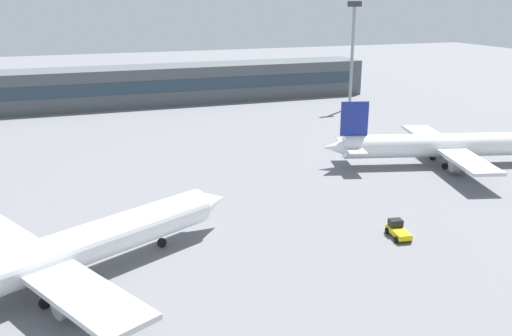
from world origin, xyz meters
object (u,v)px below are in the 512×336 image
airplane_mid (454,145)px  airplane_near (52,257)px  floodlight_tower_west (353,47)px  baggage_tug_yellow (398,230)px

airplane_mid → airplane_near: bearing=-161.4°
airplane_near → airplane_mid: (58.96, 19.88, -0.07)m
airplane_mid → floodlight_tower_west: 47.89m
baggage_tug_yellow → airplane_near: bearing=178.8°
airplane_near → floodlight_tower_west: 94.10m
floodlight_tower_west → baggage_tug_yellow: bearing=-114.9°
airplane_near → baggage_tug_yellow: (35.40, -0.72, -2.36)m
airplane_near → baggage_tug_yellow: size_ratio=10.24×
airplane_near → airplane_mid: 62.22m
airplane_near → airplane_mid: size_ratio=0.96×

